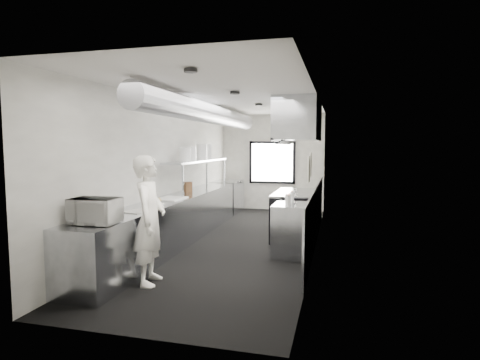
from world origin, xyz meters
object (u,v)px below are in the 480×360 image
Objects in this scene: range at (295,214)px; deli_tub_b at (107,211)px; pass_shelf at (199,161)px; plate_stack_a at (185,154)px; microwave at (95,211)px; squeeze_bottle_b at (287,200)px; deli_tub_a at (110,211)px; squeeze_bottle_c at (289,199)px; exhaust_hood at (299,121)px; knife_block at (188,187)px; bottle_station at (293,230)px; cutting_board at (171,198)px; small_plate at (159,204)px; far_work_table at (227,197)px; squeeze_bottle_e at (292,197)px; line_cook at (150,220)px; plate_stack_c at (202,152)px; prep_counter at (174,221)px; plate_stack_b at (191,154)px; squeeze_bottle_a at (288,201)px; plate_stack_d at (207,152)px; squeeze_bottle_d at (292,197)px.

deli_tub_b reaches higher than range.
pass_shelf is 0.82m from plate_stack_a.
squeeze_bottle_b is (2.19, 2.15, -0.07)m from microwave.
deli_tub_a is 2.93m from squeeze_bottle_c.
deli_tub_b is (-0.04, -0.00, -0.01)m from deli_tub_a.
exhaust_hood reaches higher than knife_block.
cutting_board reaches higher than bottle_station.
microwave is 2.83× the size of small_plate.
deli_tub_b is at bearing -92.02° from far_work_table.
microwave reaches higher than bottle_station.
cutting_board is 3.48× the size of squeeze_bottle_e.
line_cook is 0.73m from microwave.
plate_stack_a is at bearing -90.46° from plate_stack_c.
prep_counter is at bearing 170.67° from squeeze_bottle_b.
exhaust_hood is 1.38× the size of range.
exhaust_hood reaches higher than squeeze_bottle_e.
bottle_station is 2.81m from plate_stack_a.
squeeze_bottle_b is (-0.03, -1.56, -1.40)m from exhaust_hood.
cutting_board is at bearing -149.06° from exhaust_hood.
pass_shelf is 8.30× the size of plate_stack_c.
plate_stack_b is 2.90m from squeeze_bottle_a.
squeeze_bottle_b is at bearing -25.26° from plate_stack_a.
range is 2.35m from knife_block.
exhaust_hood is 10.09× the size of knife_block.
plate_stack_d is (-0.05, 2.11, 1.30)m from prep_counter.
squeeze_bottle_e reaches higher than deli_tub_a.
microwave is at bearing -69.96° from deli_tub_b.
line_cook is (0.59, -3.54, -0.65)m from pass_shelf.
plate_stack_a reaches higher than squeeze_bottle_b.
pass_shelf is 19.15× the size of deli_tub_a.
squeeze_bottle_c is at bearing -90.96° from squeeze_bottle_e.
plate_stack_c is 2.89m from squeeze_bottle_e.
plate_stack_a is 1.75× the size of squeeze_bottle_c.
plate_stack_c reaches higher than knife_block.
plate_stack_b is at bearing 151.39° from bottle_station.
squeeze_bottle_b is (2.28, -1.45, -0.73)m from plate_stack_b.
range is 8.55× the size of squeeze_bottle_d.
deli_tub_a is 1.22× the size of deli_tub_b.
squeeze_bottle_d is at bearing -17.54° from plate_stack_a.
plate_stack_c is (0.05, 0.75, 0.74)m from knife_block.
small_plate is at bearing 78.38° from deli_tub_a.
squeeze_bottle_c is at bearing -88.09° from range.
plate_stack_b is at bearing -177.21° from exhaust_hood.
plate_stack_d is (-2.29, 0.91, -0.64)m from exhaust_hood.
plate_stack_d reaches higher than small_plate.
small_plate reaches higher than bottle_station.
microwave is 4.68m from plate_stack_d.
plate_stack_d is 1.94× the size of squeeze_bottle_d.
plate_stack_d reaches higher than bottle_station.
pass_shelf reaches higher than prep_counter.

